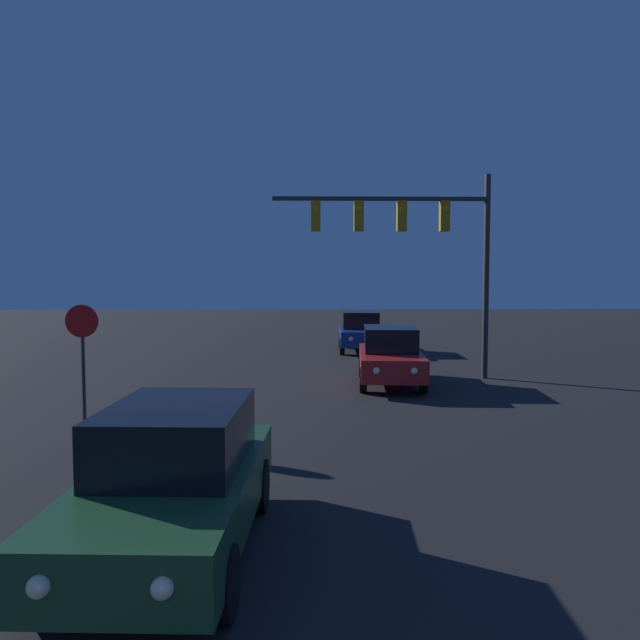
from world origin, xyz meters
The scene contains 5 objects.
car_near centered at (-1.73, 6.89, 0.83)m, with size 1.92×4.37×1.63m.
car_mid centered at (2.11, 17.77, 0.83)m, with size 2.03×4.40×1.63m.
car_far centered at (1.95, 25.93, 0.83)m, with size 1.88×4.35×1.63m.
traffic_signal_mast centered at (3.02, 18.78, 4.34)m, with size 6.50×0.30×6.12m.
stop_sign centered at (-4.69, 12.42, 1.73)m, with size 0.64×0.07×2.52m.
Camera 1 is at (-0.26, 0.12, 3.05)m, focal length 35.00 mm.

